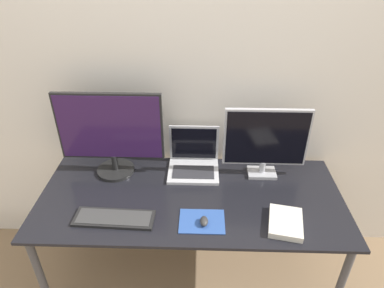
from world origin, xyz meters
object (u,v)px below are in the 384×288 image
object	(u,v)px
laptop	(194,160)
book	(286,223)
monitor_right	(266,141)
keyboard	(114,218)
monitor_left	(111,133)
mouse	(204,221)

from	to	relation	value
laptop	book	size ratio (longest dim) A/B	1.25
monitor_right	keyboard	distance (m)	0.94
monitor_left	book	world-z (taller)	monitor_left
mouse	book	bearing A→B (deg)	1.25
monitor_left	book	bearing A→B (deg)	-24.06
keyboard	book	world-z (taller)	book
laptop	keyboard	xyz separation A→B (m)	(-0.40, -0.46, -0.05)
laptop	keyboard	bearing A→B (deg)	-130.52
monitor_right	book	distance (m)	0.48
book	monitor_left	bearing A→B (deg)	155.94
laptop	mouse	xyz separation A→B (m)	(0.07, -0.48, -0.04)
monitor_left	mouse	xyz separation A→B (m)	(0.54, -0.43, -0.25)
laptop	book	xyz separation A→B (m)	(0.47, -0.47, -0.05)
monitor_right	book	bearing A→B (deg)	-82.05
mouse	book	world-z (taller)	mouse
monitor_right	laptop	bearing A→B (deg)	173.30
monitor_left	monitor_right	distance (m)	0.89
monitor_left	laptop	xyz separation A→B (m)	(0.48, 0.05, -0.21)
keyboard	mouse	distance (m)	0.46
book	laptop	bearing A→B (deg)	135.05
monitor_right	mouse	world-z (taller)	monitor_right
laptop	monitor_right	bearing A→B (deg)	-6.70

